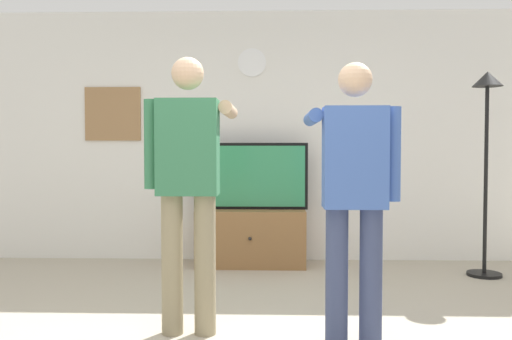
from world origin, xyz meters
TOP-DOWN VIEW (x-y plane):
  - back_wall at (0.00, 2.95)m, footprint 6.40×0.10m
  - tv_stand at (-0.13, 2.60)m, footprint 1.12×0.50m
  - television at (-0.13, 2.65)m, footprint 1.18×0.07m
  - wall_clock at (-0.13, 2.89)m, footprint 0.30×0.03m
  - framed_picture at (-1.66, 2.90)m, footprint 0.61×0.04m
  - floor_lamp at (2.11, 2.20)m, footprint 0.32×0.32m
  - person_standing_nearer_lamp at (-0.46, 0.54)m, footprint 0.57×0.78m
  - person_standing_nearer_couch at (0.59, 0.39)m, footprint 0.56×0.78m

SIDE VIEW (x-z plane):
  - tv_stand at x=-0.13m, z-range 0.00..0.58m
  - television at x=-0.13m, z-range 0.58..1.27m
  - person_standing_nearer_couch at x=0.59m, z-range 0.11..1.85m
  - person_standing_nearer_lamp at x=-0.46m, z-range 0.12..1.93m
  - back_wall at x=0.00m, z-range 0.00..2.70m
  - floor_lamp at x=2.11m, z-range 0.42..2.36m
  - framed_picture at x=-1.66m, z-range 1.30..1.88m
  - wall_clock at x=-0.13m, z-range 1.99..2.29m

